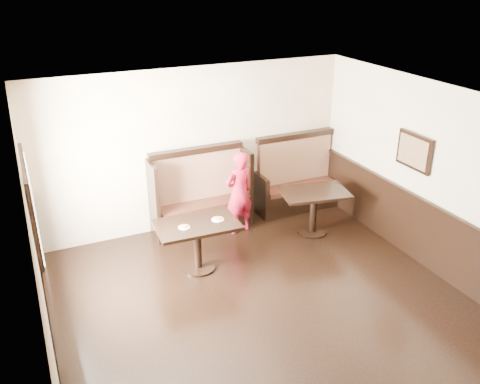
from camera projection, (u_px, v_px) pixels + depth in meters
ground at (294, 339)px, 6.35m from camera, size 7.00×7.00×0.00m
room_shell at (263, 288)px, 6.20m from camera, size 7.00×7.00×7.00m
booth_main at (200, 200)px, 8.87m from camera, size 1.75×0.72×1.45m
booth_neighbor at (297, 184)px, 9.63m from camera, size 1.65×0.72×1.45m
table_main at (197, 234)px, 7.60m from camera, size 1.25×0.81×0.78m
table_neighbor at (314, 202)px, 8.67m from camera, size 1.24×0.93×0.78m
child at (239, 193)px, 8.64m from camera, size 0.60×0.45×1.47m
pizza_plate_left at (184, 227)px, 7.40m from camera, size 0.17×0.17×0.03m
pizza_plate_right at (218, 219)px, 7.63m from camera, size 0.19×0.19×0.03m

